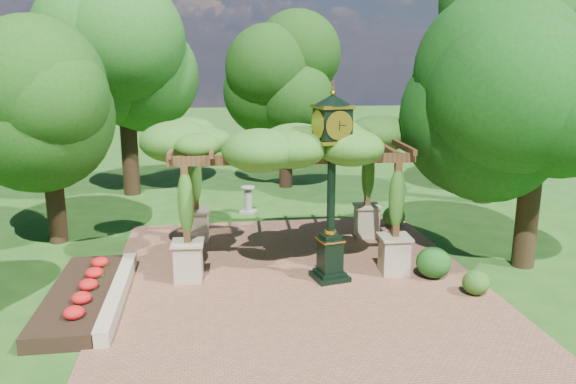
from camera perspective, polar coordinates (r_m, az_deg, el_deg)
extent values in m
plane|color=#1E4714|center=(14.53, 1.44, -10.74)|extent=(120.00, 120.00, 0.00)
cube|color=brown|center=(15.43, 0.81, -9.18)|extent=(10.00, 12.00, 0.04)
cube|color=#C6B793|center=(14.92, -16.87, -9.85)|extent=(0.35, 5.00, 0.40)
cube|color=red|center=(15.09, -20.29, -9.92)|extent=(1.50, 5.00, 0.36)
cube|color=black|center=(15.65, 4.25, -8.54)|extent=(1.07, 1.07, 0.13)
cube|color=black|center=(15.44, 4.29, -6.45)|extent=(0.67, 0.67, 1.01)
cube|color=gold|center=(15.29, 4.32, -4.87)|extent=(0.75, 0.75, 0.04)
cylinder|color=black|center=(14.91, 4.41, 0.47)|extent=(0.27, 0.27, 2.58)
cube|color=black|center=(14.63, 4.53, 6.92)|extent=(0.94, 0.94, 0.79)
cylinder|color=beige|center=(14.27, 5.22, 6.74)|extent=(0.66, 0.18, 0.67)
cone|color=black|center=(14.57, 4.58, 9.33)|extent=(1.20, 1.20, 0.28)
sphere|color=gold|center=(14.56, 4.59, 9.99)|extent=(0.16, 0.16, 0.16)
cube|color=tan|center=(15.62, -10.09, -7.00)|extent=(0.78, 0.78, 1.03)
cube|color=#56371D|center=(15.14, -10.33, -1.19)|extent=(0.19, 0.19, 2.12)
cube|color=tan|center=(16.15, 10.73, -6.34)|extent=(0.78, 0.78, 1.03)
cube|color=#56371D|center=(15.69, 10.99, -0.71)|extent=(0.19, 0.19, 2.12)
cube|color=tan|center=(18.88, -9.24, -3.40)|extent=(0.78, 0.78, 1.03)
cube|color=#56371D|center=(18.48, -9.43, 1.46)|extent=(0.19, 0.19, 2.12)
cube|color=tan|center=(19.32, 7.98, -2.97)|extent=(0.78, 0.78, 1.03)
cube|color=#56371D|center=(18.93, 8.14, 1.78)|extent=(0.19, 0.19, 2.12)
cube|color=#56371D|center=(14.91, 0.53, 3.33)|extent=(6.64, 0.52, 0.25)
cube|color=#56371D|center=(18.29, -0.54, 5.17)|extent=(6.64, 0.52, 0.25)
ellipsoid|color=#2E601B|center=(16.55, -0.06, 5.41)|extent=(6.86, 4.48, 1.15)
cube|color=gray|center=(22.32, -4.06, -2.00)|extent=(0.75, 0.75, 0.11)
cylinder|color=gray|center=(22.20, -4.08, -0.80)|extent=(0.38, 0.38, 0.96)
cylinder|color=gray|center=(22.08, -4.10, 0.46)|extent=(0.71, 0.71, 0.05)
ellipsoid|color=#285217|center=(15.33, 18.55, -8.73)|extent=(0.88, 0.88, 0.62)
ellipsoid|color=#174914|center=(16.10, 14.55, -6.95)|extent=(0.97, 0.97, 0.85)
ellipsoid|color=#2F6C1F|center=(20.67, 10.69, -2.44)|extent=(1.05, 1.05, 0.72)
cylinder|color=#332114|center=(19.94, -22.55, -0.94)|extent=(0.60, 0.60, 2.74)
ellipsoid|color=#1A4310|center=(19.45, -23.47, 9.20)|extent=(4.47, 4.47, 4.32)
cylinder|color=black|center=(26.07, -15.73, 3.17)|extent=(0.73, 0.73, 3.14)
ellipsoid|color=#1D5217|center=(25.71, -16.30, 12.09)|extent=(4.82, 4.82, 4.96)
cylinder|color=#321E14|center=(26.62, -0.22, 3.61)|extent=(0.63, 0.63, 2.91)
ellipsoid|color=#16380E|center=(26.26, -0.23, 11.70)|extent=(4.18, 4.18, 4.59)
cylinder|color=black|center=(25.02, 19.45, 3.48)|extent=(0.75, 0.75, 3.98)
ellipsoid|color=#1C5017|center=(24.74, 20.39, 15.26)|extent=(4.66, 4.66, 6.28)
cylinder|color=#362615|center=(17.66, 23.08, -2.73)|extent=(0.64, 0.64, 2.74)
ellipsoid|color=#113D0F|center=(17.09, 24.15, 8.74)|extent=(4.48, 4.48, 4.33)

